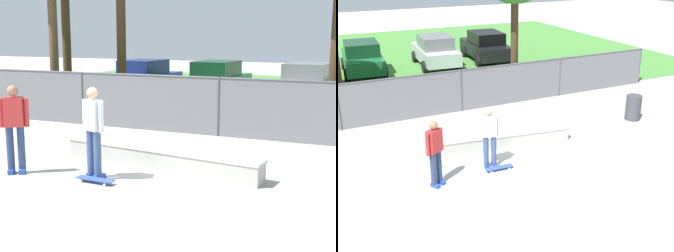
{
  "view_description": "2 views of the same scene",
  "coord_description": "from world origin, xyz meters",
  "views": [
    {
      "loc": [
        4.08,
        -7.93,
        2.84
      ],
      "look_at": [
        0.33,
        0.62,
        1.05
      ],
      "focal_mm": 51.98,
      "sensor_mm": 36.0,
      "label": 1
    },
    {
      "loc": [
        -5.41,
        -10.0,
        5.63
      ],
      "look_at": [
        -0.17,
        0.61,
        0.91
      ],
      "focal_mm": 45.65,
      "sensor_mm": 36.0,
      "label": 2
    }
  ],
  "objects": [
    {
      "name": "ground_plane",
      "position": [
        0.0,
        0.0,
        0.0
      ],
      "size": [
        80.0,
        80.0,
        0.0
      ],
      "primitive_type": "plane",
      "color": "#ADAAA3"
    },
    {
      "name": "skateboarder",
      "position": [
        -0.99,
        -0.01,
        1.01
      ],
      "size": [
        0.57,
        0.37,
        1.82
      ],
      "color": "#2647A5",
      "rests_on": "ground"
    },
    {
      "name": "chainlink_fence",
      "position": [
        0.0,
        4.83,
        0.91
      ],
      "size": [
        17.89,
        0.07,
        1.66
      ],
      "color": "#4C4C51",
      "rests_on": "ground"
    },
    {
      "name": "car_silver",
      "position": [
        1.34,
        12.37,
        0.84
      ],
      "size": [
        2.22,
        4.31,
        1.66
      ],
      "color": "#B7BABF",
      "rests_on": "ground"
    },
    {
      "name": "skateboard",
      "position": [
        -0.82,
        -0.26,
        0.07
      ],
      "size": [
        0.81,
        0.24,
        0.09
      ],
      "color": "#334CB2",
      "rests_on": "ground"
    },
    {
      "name": "car_green",
      "position": [
        -2.49,
        12.39,
        0.84
      ],
      "size": [
        2.22,
        4.31,
        1.66
      ],
      "color": "#1E6638",
      "rests_on": "ground"
    },
    {
      "name": "trash_bin",
      "position": [
        5.34,
        1.2,
        0.46
      ],
      "size": [
        0.56,
        0.56,
        0.92
      ],
      "primitive_type": "cylinder",
      "color": "#3F3F44",
      "rests_on": "ground"
    },
    {
      "name": "car_black",
      "position": [
        4.34,
        12.4,
        0.84
      ],
      "size": [
        2.22,
        4.31,
        1.66
      ],
      "color": "black",
      "rests_on": "ground"
    },
    {
      "name": "grass_strip",
      "position": [
        0.0,
        15.13,
        0.01
      ],
      "size": [
        29.82,
        20.0,
        0.02
      ],
      "primitive_type": "cube",
      "color": "#478438",
      "rests_on": "ground"
    },
    {
      "name": "concrete_ledge",
      "position": [
        -0.13,
        1.17,
        0.23
      ],
      "size": [
        4.68,
        1.11,
        0.46
      ],
      "color": "#A8A59E",
      "rests_on": "ground"
    },
    {
      "name": "bystander",
      "position": [
        -2.66,
        -0.33,
        1.01
      ],
      "size": [
        0.53,
        0.41,
        1.82
      ],
      "color": "#2647A5",
      "rests_on": "ground"
    }
  ]
}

